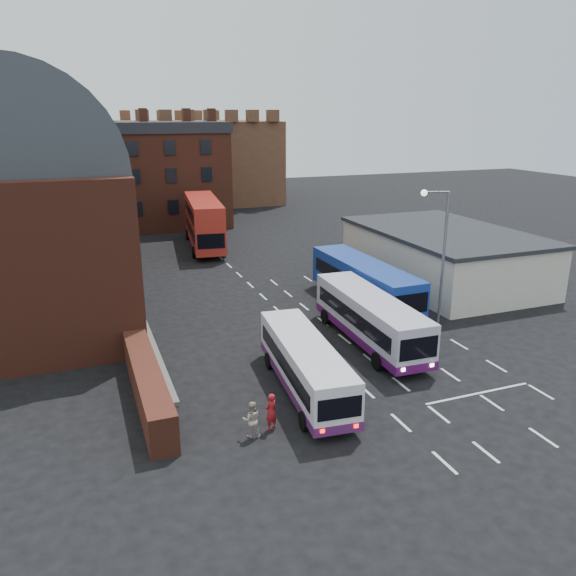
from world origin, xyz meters
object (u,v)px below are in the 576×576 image
object	(u,v)px
street_lamp	(440,246)
pedestrian_red	(271,412)
bus_blue	(364,281)
bus_white_outbound	(305,363)
bus_white_inbound	(370,316)
pedestrian_beige	(252,419)
bus_red_double	(204,222)

from	to	relation	value
street_lamp	pedestrian_red	size ratio (longest dim) A/B	5.13
pedestrian_red	bus_blue	bearing A→B (deg)	-156.13
bus_blue	street_lamp	world-z (taller)	street_lamp
bus_white_outbound	pedestrian_red	size ratio (longest dim) A/B	5.70
bus_white_inbound	street_lamp	xyz separation A→B (m)	(5.23, 0.95, 3.56)
bus_white_outbound	bus_blue	bearing A→B (deg)	54.99
bus_white_inbound	pedestrian_red	size ratio (longest dim) A/B	6.35
pedestrian_red	pedestrian_beige	size ratio (longest dim) A/B	1.05
pedestrian_red	pedestrian_beige	distance (m)	0.98
street_lamp	pedestrian_red	world-z (taller)	street_lamp
bus_white_outbound	street_lamp	world-z (taller)	street_lamp
bus_white_inbound	pedestrian_red	world-z (taller)	bus_white_inbound
street_lamp	pedestrian_beige	size ratio (longest dim) A/B	5.37
bus_white_outbound	bus_blue	world-z (taller)	bus_blue
bus_blue	bus_white_inbound	bearing A→B (deg)	63.55
pedestrian_red	bus_white_inbound	bearing A→B (deg)	-165.79
bus_white_inbound	bus_blue	distance (m)	6.78
pedestrian_beige	bus_white_inbound	bearing A→B (deg)	-128.84
bus_red_double	bus_white_inbound	bearing A→B (deg)	104.40
street_lamp	pedestrian_beige	xyz separation A→B (m)	(-14.83, -8.15, -4.48)
bus_red_double	pedestrian_beige	bearing A→B (deg)	87.39
bus_blue	pedestrian_beige	world-z (taller)	bus_blue
bus_blue	pedestrian_red	bearing A→B (deg)	47.59
bus_red_double	street_lamp	bearing A→B (deg)	115.21
bus_white_outbound	pedestrian_red	world-z (taller)	bus_white_outbound
bus_blue	bus_red_double	distance (m)	22.73
bus_white_outbound	pedestrian_beige	distance (m)	4.75
bus_blue	pedestrian_beige	size ratio (longest dim) A/B	7.16
street_lamp	pedestrian_beige	bearing A→B (deg)	-151.20
street_lamp	bus_red_double	bearing A→B (deg)	108.01
street_lamp	bus_blue	bearing A→B (deg)	114.13
bus_white_inbound	bus_red_double	xyz separation A→B (m)	(-3.53, 27.90, 0.92)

